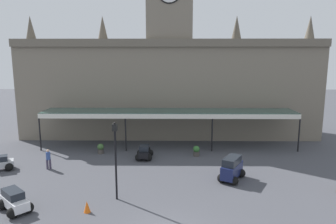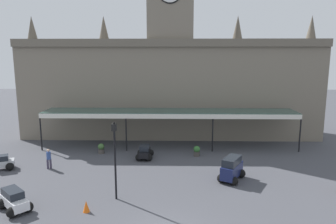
{
  "view_description": "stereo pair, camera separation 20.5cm",
  "coord_description": "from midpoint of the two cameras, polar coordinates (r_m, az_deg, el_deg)",
  "views": [
    {
      "loc": [
        0.32,
        -14.3,
        9.22
      ],
      "look_at": [
        0.0,
        9.62,
        4.85
      ],
      "focal_mm": 33.85,
      "sensor_mm": 36.0,
      "label": 1
    },
    {
      "loc": [
        0.52,
        -14.29,
        9.22
      ],
      "look_at": [
        0.0,
        9.62,
        4.85
      ],
      "focal_mm": 33.85,
      "sensor_mm": 36.0,
      "label": 2
    }
  ],
  "objects": [
    {
      "name": "car_black_sedan",
      "position": [
        28.67,
        -4.02,
        -7.38
      ],
      "size": [
        1.55,
        2.07,
        1.19
      ],
      "color": "black",
      "rests_on": "ground"
    },
    {
      "name": "entrance_canopy",
      "position": [
        31.25,
        0.46,
        -0.03
      ],
      "size": [
        25.02,
        3.26,
        3.73
      ],
      "color": "#38564C",
      "rests_on": "ground"
    },
    {
      "name": "car_silver_sedan",
      "position": [
        29.19,
        -27.73,
        -8.26
      ],
      "size": [
        2.24,
        2.02,
        1.19
      ],
      "color": "#B2B5BA",
      "rests_on": "ground"
    },
    {
      "name": "planter_forecourt_centre",
      "position": [
        30.66,
        -11.76,
        -6.42
      ],
      "size": [
        0.6,
        0.6,
        0.96
      ],
      "color": "#47423D",
      "rests_on": "ground"
    },
    {
      "name": "planter_near_kerb",
      "position": [
        29.38,
        5.4,
        -6.99
      ],
      "size": [
        0.6,
        0.6,
        0.96
      ],
      "color": "#47423D",
      "rests_on": "ground"
    },
    {
      "name": "pedestrian_near_entrance",
      "position": [
        27.72,
        -20.47,
        -7.78
      ],
      "size": [
        0.38,
        0.34,
        1.67
      ],
      "color": "#3F384C",
      "rests_on": "ground"
    },
    {
      "name": "victorian_lamppost",
      "position": [
        20.36,
        -9.25,
        -7.12
      ],
      "size": [
        0.3,
        0.3,
        5.1
      ],
      "color": "black",
      "rests_on": "ground"
    },
    {
      "name": "station_building",
      "position": [
        35.94,
        0.58,
        5.82
      ],
      "size": [
        32.76,
        5.78,
        19.34
      ],
      "color": "slate",
      "rests_on": "ground"
    },
    {
      "name": "car_white_estate",
      "position": [
        21.66,
        -25.69,
        -14.29
      ],
      "size": [
        2.39,
        2.35,
        1.27
      ],
      "color": "silver",
      "rests_on": "ground"
    },
    {
      "name": "car_navy_van",
      "position": [
        24.29,
        11.64,
        -10.14
      ],
      "size": [
        2.3,
        2.59,
        1.77
      ],
      "color": "#19214C",
      "rests_on": "ground"
    },
    {
      "name": "traffic_cone",
      "position": [
        20.12,
        -14.22,
        -16.15
      ],
      "size": [
        0.4,
        0.4,
        0.7
      ],
      "primitive_type": "cone",
      "color": "orange",
      "rests_on": "ground"
    }
  ]
}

